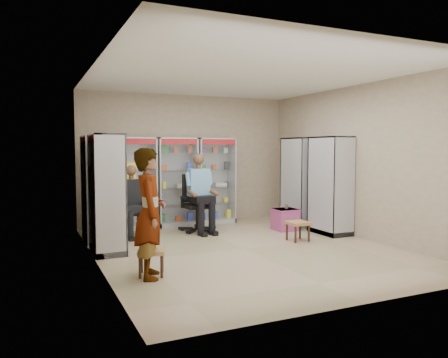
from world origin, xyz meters
name	(u,v)px	position (x,y,z in m)	size (l,w,h in m)	color
floor	(244,249)	(0.00, 0.00, 0.00)	(6.00, 6.00, 0.00)	tan
room_shell	(245,136)	(0.00, 0.00, 1.97)	(5.02, 6.02, 3.01)	tan
cabinet_back_left	(135,183)	(-1.30, 2.73, 1.00)	(0.90, 0.50, 2.00)	silver
cabinet_back_mid	(176,182)	(-0.35, 2.73, 1.00)	(0.90, 0.50, 2.00)	#A7A9AE
cabinet_back_right	(215,181)	(0.60, 2.73, 1.00)	(0.90, 0.50, 2.00)	silver
cabinet_right_far	(300,182)	(2.23, 1.60, 1.00)	(0.50, 0.90, 2.00)	#A7AAAE
cabinet_right_near	(330,185)	(2.23, 0.50, 1.00)	(0.50, 0.90, 2.00)	#B8BBC0
cabinet_left_far	(97,188)	(-2.23, 1.80, 1.00)	(0.50, 0.90, 2.00)	#A8AAAF
cabinet_left_near	(107,194)	(-2.23, 0.70, 1.00)	(0.50, 0.90, 2.00)	#B1B3B8
wooden_chair	(131,212)	(-1.55, 2.00, 0.47)	(0.42, 0.42, 0.94)	black
seated_customer	(131,203)	(-1.55, 1.95, 0.67)	(0.44, 0.60, 1.34)	black
office_chair	(197,203)	(-0.16, 1.87, 0.61)	(0.66, 0.66, 1.21)	black
seated_shopkeeper	(198,195)	(-0.16, 1.82, 0.77)	(0.51, 0.71, 1.54)	#799FEF
pink_trunk	(285,219)	(1.60, 1.21, 0.23)	(0.48, 0.46, 0.46)	#A54274
tea_glass	(286,206)	(1.65, 1.25, 0.51)	(0.07, 0.07, 0.11)	#4F1306
woven_stool_a	(298,231)	(1.23, 0.17, 0.19)	(0.37, 0.37, 0.37)	#AE8C49
woven_stool_b	(151,262)	(-1.90, -0.90, 0.18)	(0.36, 0.36, 0.36)	olive
standing_man	(150,213)	(-1.94, -1.00, 0.88)	(0.64, 0.42, 1.76)	gray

